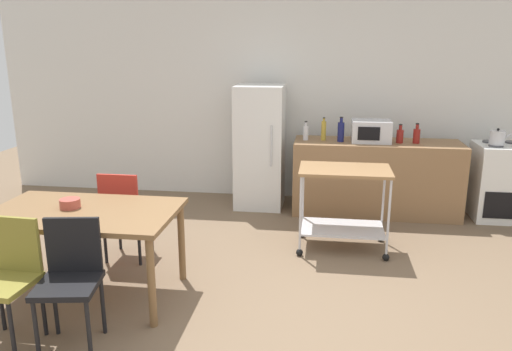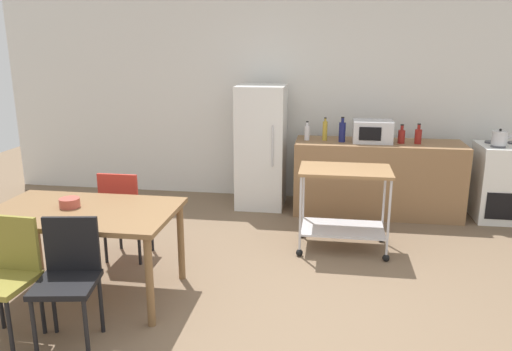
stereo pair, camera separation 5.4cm
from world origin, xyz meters
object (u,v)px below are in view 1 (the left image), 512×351
object	(u,v)px
dining_table	(84,219)
bottle_olive_oil	(341,131)
chair_olive	(7,274)
kettle	(497,138)
chair_red	(124,209)
bottle_vinegar	(324,130)
kitchen_cart	(344,195)
fruit_bowl	(70,203)
bottle_sparkling_water	(306,132)
stove_oven	(499,182)
chair_black	(70,275)
bottle_sesame_oil	(400,136)
bottle_soy_sauce	(417,135)
refrigerator	(260,147)
microwave	(371,131)

from	to	relation	value
dining_table	bottle_olive_oil	size ratio (longest dim) A/B	5.00
chair_olive	kettle	bearing A→B (deg)	40.03
dining_table	chair_red	xyz separation A→B (m)	(0.04, 0.72, -0.15)
bottle_vinegar	bottle_olive_oil	xyz separation A→B (m)	(0.21, -0.06, 0.00)
kitchen_cart	fruit_bowl	bearing A→B (deg)	-150.98
dining_table	bottle_sparkling_water	world-z (taller)	bottle_sparkling_water
stove_oven	fruit_bowl	size ratio (longest dim) A/B	5.60
dining_table	chair_black	distance (m)	0.71
chair_olive	bottle_sesame_oil	distance (m)	4.39
bottle_soy_sauce	fruit_bowl	distance (m)	3.94
chair_olive	kettle	distance (m)	5.17
dining_table	refrigerator	size ratio (longest dim) A/B	0.97
dining_table	bottle_olive_oil	xyz separation A→B (m)	(2.10, 2.43, 0.36)
chair_olive	kitchen_cart	size ratio (longest dim) A/B	0.98
bottle_sparkling_water	stove_oven	bearing A→B (deg)	0.56
stove_oven	fruit_bowl	bearing A→B (deg)	-149.17
chair_red	chair_olive	distance (m)	1.45
microwave	fruit_bowl	distance (m)	3.55
bottle_soy_sauce	dining_table	bearing A→B (deg)	-140.62
microwave	fruit_bowl	world-z (taller)	microwave
chair_red	bottle_sesame_oil	size ratio (longest dim) A/B	3.94
stove_oven	kettle	bearing A→B (deg)	-140.33
chair_black	bottle_sesame_oil	distance (m)	4.06
dining_table	bottle_sparkling_water	distance (m)	3.01
microwave	stove_oven	bearing A→B (deg)	1.36
chair_black	bottle_sesame_oil	size ratio (longest dim) A/B	3.94
chair_olive	fruit_bowl	world-z (taller)	chair_olive
bottle_olive_oil	bottle_sparkling_water	bearing A→B (deg)	173.65
chair_black	bottle_sesame_oil	world-z (taller)	bottle_sesame_oil
fruit_bowl	chair_black	bearing A→B (deg)	-63.81
kitchen_cart	bottle_olive_oil	world-z (taller)	bottle_olive_oil
chair_black	bottle_vinegar	distance (m)	3.61
bottle_sparkling_water	kitchen_cart	bearing A→B (deg)	-69.55
bottle_olive_oil	bottle_soy_sauce	world-z (taller)	bottle_olive_oil
kitchen_cart	microwave	world-z (taller)	microwave
bottle_sesame_oil	fruit_bowl	size ratio (longest dim) A/B	1.38
chair_olive	stove_oven	bearing A→B (deg)	40.11
kitchen_cart	bottle_soy_sauce	distance (m)	1.51
chair_black	kettle	size ratio (longest dim) A/B	3.71
chair_olive	chair_black	bearing A→B (deg)	8.83
kettle	kitchen_cart	bearing A→B (deg)	-147.59
bottle_vinegar	chair_black	bearing A→B (deg)	-117.99
stove_oven	bottle_olive_oil	bearing A→B (deg)	-177.90
refrigerator	fruit_bowl	size ratio (longest dim) A/B	9.43
bottle_vinegar	bottle_sesame_oil	bearing A→B (deg)	-3.15
bottle_sparkling_water	fruit_bowl	distance (m)	3.04
stove_oven	microwave	xyz separation A→B (m)	(-1.54, -0.04, 0.58)
stove_oven	refrigerator	world-z (taller)	refrigerator
bottle_soy_sauce	fruit_bowl	world-z (taller)	bottle_soy_sauce
dining_table	kitchen_cart	xyz separation A→B (m)	(2.12, 1.29, -0.10)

